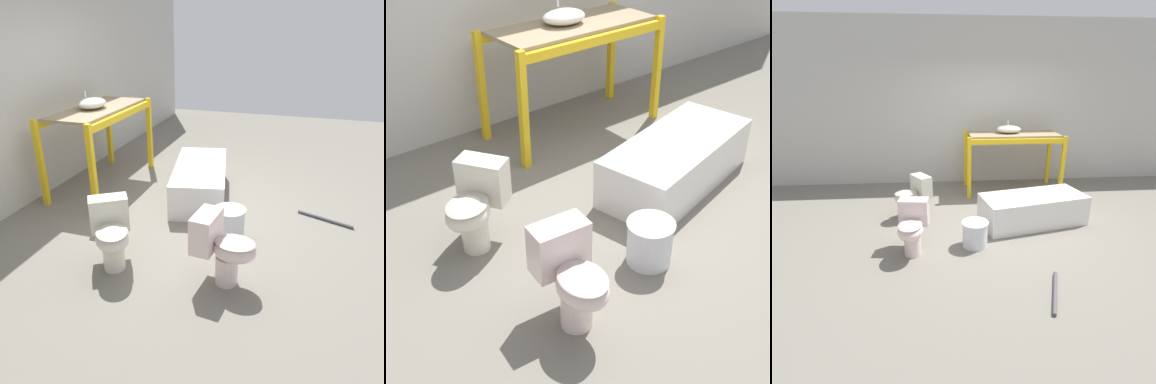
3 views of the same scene
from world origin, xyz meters
TOP-DOWN VIEW (x-y plane):
  - ground_plane at (0.00, 0.00)m, footprint 12.00×12.00m
  - warehouse_wall_rear at (0.00, 2.23)m, footprint 10.80×0.08m
  - shelving_rack at (0.54, 1.57)m, footprint 1.82×0.81m
  - sink_basin at (0.46, 1.60)m, footprint 0.46×0.34m
  - bathtub_main at (0.54, 0.08)m, footprint 1.67×0.99m
  - toilet_near at (-1.30, 0.43)m, footprint 0.66×0.59m
  - toilet_far at (-1.22, -0.64)m, footprint 0.40×0.60m
  - bucket_white at (-0.42, -0.53)m, footprint 0.36×0.36m
  - loose_pipe at (0.30, -1.57)m, footprint 0.29×0.65m

SIDE VIEW (x-z plane):
  - ground_plane at x=0.00m, z-range 0.00..0.00m
  - loose_pipe at x=0.30m, z-range 0.00..0.04m
  - bucket_white at x=-0.42m, z-range 0.01..0.35m
  - bathtub_main at x=0.54m, z-range 0.03..0.49m
  - toilet_near at x=-1.30m, z-range 0.04..0.71m
  - toilet_far at x=-1.22m, z-range 0.04..0.71m
  - shelving_rack at x=0.54m, z-range 0.38..1.52m
  - sink_basin at x=0.46m, z-range 1.10..1.32m
  - warehouse_wall_rear at x=0.00m, z-range 0.00..3.20m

